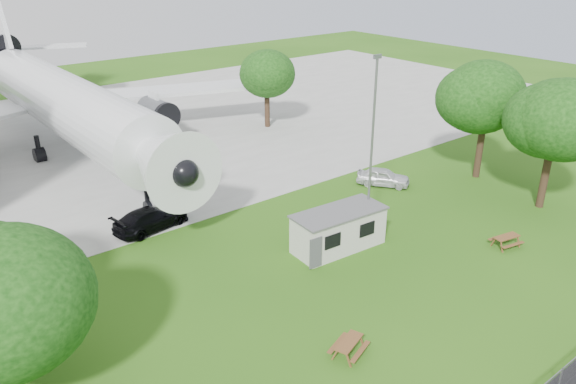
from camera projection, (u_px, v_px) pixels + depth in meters
ground at (342, 323)px, 29.27m from camera, size 160.00×160.00×0.00m
concrete_apron at (81, 142)px, 56.46m from camera, size 120.00×46.00×0.03m
airliner at (59, 98)px, 51.68m from camera, size 46.36×47.73×17.69m
site_cabin at (339, 229)px, 36.16m from camera, size 6.84×3.15×2.62m
picnic_west at (348, 354)px, 27.04m from camera, size 2.20×2.01×0.76m
picnic_east at (505, 246)px, 36.78m from camera, size 2.06×1.83×0.76m
lamp_mast at (372, 151)px, 36.00m from camera, size 0.16×0.16×12.00m
tree_east_front at (556, 120)px, 39.78m from camera, size 7.57×7.57×10.54m
tree_east_back at (487, 96)px, 45.25m from camera, size 7.34×7.34×10.65m
tree_far_apron at (267, 77)px, 59.20m from camera, size 5.98×5.98×8.50m
car_ne_hatch at (383, 177)px, 45.96m from camera, size 3.92×4.45×1.45m
car_apron_van at (151, 219)px, 38.77m from camera, size 5.73×3.03×1.58m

